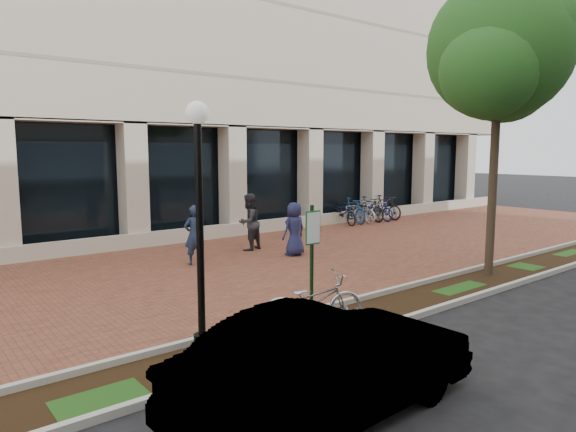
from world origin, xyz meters
TOP-DOWN VIEW (x-y plane):
  - ground at (0.00, 0.00)m, footprint 120.00×120.00m
  - brick_plaza at (0.00, 0.00)m, footprint 40.00×9.00m
  - planting_strip at (0.00, -5.25)m, footprint 40.00×1.50m
  - curb_plaza_side at (0.00, -4.50)m, footprint 40.00×0.12m
  - curb_street_side at (0.00, -6.00)m, footprint 40.00×0.12m
  - parking_sign at (-2.69, -5.12)m, footprint 0.34×0.07m
  - lamppost at (-4.85, -4.86)m, footprint 0.36×0.36m
  - street_tree at (3.75, -4.93)m, footprint 4.32×3.60m
  - locked_bicycle at (-2.71, -5.16)m, footprint 2.07×1.32m
  - pedestrian_left at (-1.80, 1.02)m, footprint 0.65×0.44m
  - pedestrian_mid at (0.63, 1.80)m, footprint 1.09×0.96m
  - pedestrian_right at (1.25, 0.20)m, footprint 0.86×0.59m
  - bollard at (3.56, 3.26)m, footprint 0.12×0.12m
  - bike_rack_cluster at (8.64, 4.09)m, footprint 3.61×2.08m
  - sedan_near_curb at (-4.63, -7.66)m, footprint 4.24×1.62m

SIDE VIEW (x-z plane):
  - ground at x=0.00m, z-range 0.00..0.00m
  - brick_plaza at x=0.00m, z-range 0.00..0.01m
  - planting_strip at x=0.00m, z-range 0.00..0.01m
  - curb_plaza_side at x=0.00m, z-range 0.00..0.12m
  - curb_street_side at x=0.00m, z-range 0.00..0.12m
  - bollard at x=3.56m, z-range 0.01..0.97m
  - locked_bicycle at x=-2.71m, z-range 0.00..1.03m
  - bike_rack_cluster at x=8.64m, z-range -0.03..1.12m
  - sedan_near_curb at x=-4.63m, z-range 0.00..1.38m
  - pedestrian_right at x=1.25m, z-range 0.00..1.68m
  - pedestrian_left at x=-1.80m, z-range 0.00..1.73m
  - pedestrian_mid at x=0.63m, z-range 0.00..1.88m
  - parking_sign at x=-2.69m, z-range 0.32..2.62m
  - lamppost at x=-4.85m, z-range 0.27..4.30m
  - street_tree at x=3.75m, z-range 1.78..9.40m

